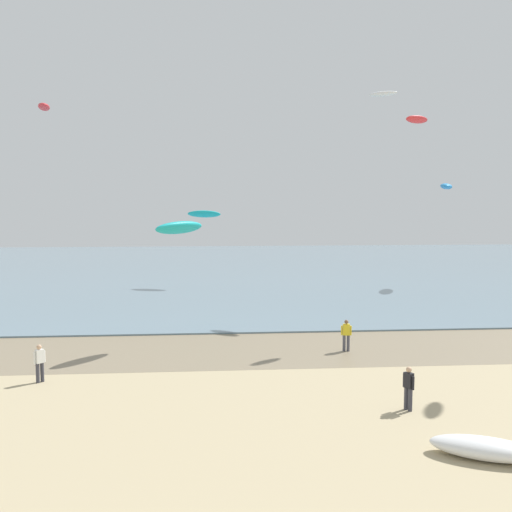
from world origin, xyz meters
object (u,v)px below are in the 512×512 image
(grounded_kite, at_px, (485,448))
(person_nearest_camera, at_px, (408,387))
(kite_aloft_1, at_px, (44,107))
(kite_aloft_5, at_px, (417,119))
(kite_aloft_7, at_px, (383,94))
(person_mid_beach, at_px, (346,334))
(kite_aloft_2, at_px, (179,228))
(kite_aloft_4, at_px, (204,214))
(kite_aloft_6, at_px, (446,186))
(person_by_waterline, at_px, (40,362))

(grounded_kite, bearing_deg, person_nearest_camera, 127.87)
(kite_aloft_1, bearing_deg, person_nearest_camera, 19.75)
(kite_aloft_5, xyz_separation_m, kite_aloft_7, (0.20, 7.72, 2.87))
(person_mid_beach, xyz_separation_m, grounded_kite, (1.23, -13.45, -0.58))
(kite_aloft_2, xyz_separation_m, kite_aloft_4, (1.17, 23.44, 0.27))
(person_nearest_camera, height_order, kite_aloft_6, kite_aloft_6)
(grounded_kite, distance_m, kite_aloft_1, 43.80)
(kite_aloft_2, bearing_deg, kite_aloft_1, -105.96)
(kite_aloft_7, bearing_deg, person_by_waterline, 75.83)
(kite_aloft_2, xyz_separation_m, kite_aloft_5, (14.00, 2.01, 6.29))
(kite_aloft_4, bearing_deg, person_mid_beach, 126.15)
(grounded_kite, height_order, kite_aloft_6, kite_aloft_6)
(grounded_kite, distance_m, kite_aloft_2, 19.60)
(kite_aloft_5, relative_size, kite_aloft_6, 0.58)
(person_mid_beach, bearing_deg, kite_aloft_6, 57.72)
(kite_aloft_1, bearing_deg, kite_aloft_6, 79.34)
(kite_aloft_2, distance_m, kite_aloft_6, 32.79)
(person_nearest_camera, relative_size, kite_aloft_1, 0.58)
(person_by_waterline, xyz_separation_m, kite_aloft_7, (20.12, 16.13, 14.84))
(person_by_waterline, bearing_deg, kite_aloft_2, 47.23)
(person_mid_beach, height_order, kite_aloft_7, kite_aloft_7)
(kite_aloft_1, xyz_separation_m, kite_aloft_7, (26.29, -9.08, -0.17))
(grounded_kite, bearing_deg, kite_aloft_1, 148.70)
(person_nearest_camera, bearing_deg, grounded_kite, -77.89)
(kite_aloft_4, bearing_deg, person_by_waterline, 95.87)
(kite_aloft_1, relative_size, kite_aloft_5, 1.49)
(kite_aloft_4, xyz_separation_m, kite_aloft_5, (12.83, -21.43, 6.03))
(kite_aloft_1, relative_size, kite_aloft_7, 1.38)
(person_mid_beach, bearing_deg, person_nearest_camera, -88.15)
(person_nearest_camera, xyz_separation_m, kite_aloft_4, (-8.06, 34.59, 5.94))
(kite_aloft_6, relative_size, kite_aloft_7, 1.59)
(person_by_waterline, relative_size, kite_aloft_6, 0.50)
(person_nearest_camera, bearing_deg, kite_aloft_7, 76.62)
(grounded_kite, xyz_separation_m, kite_aloft_4, (-9.00, 38.99, 6.52))
(kite_aloft_1, height_order, kite_aloft_2, kite_aloft_1)
(person_mid_beach, height_order, grounded_kite, person_mid_beach)
(person_nearest_camera, relative_size, grounded_kite, 0.51)
(person_nearest_camera, relative_size, kite_aloft_6, 0.50)
(kite_aloft_5, distance_m, kite_aloft_7, 8.24)
(kite_aloft_1, relative_size, kite_aloft_4, 0.90)
(person_by_waterline, bearing_deg, kite_aloft_6, 43.36)
(kite_aloft_2, height_order, kite_aloft_6, kite_aloft_6)
(kite_aloft_1, distance_m, kite_aloft_6, 36.95)
(person_mid_beach, relative_size, kite_aloft_7, 0.80)
(kite_aloft_1, distance_m, kite_aloft_5, 31.17)
(person_mid_beach, distance_m, kite_aloft_4, 27.34)
(kite_aloft_2, bearing_deg, kite_aloft_6, 173.64)
(kite_aloft_7, bearing_deg, kite_aloft_2, 71.53)
(person_mid_beach, xyz_separation_m, kite_aloft_4, (-7.77, 25.53, 5.94))
(kite_aloft_1, distance_m, kite_aloft_4, 16.72)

